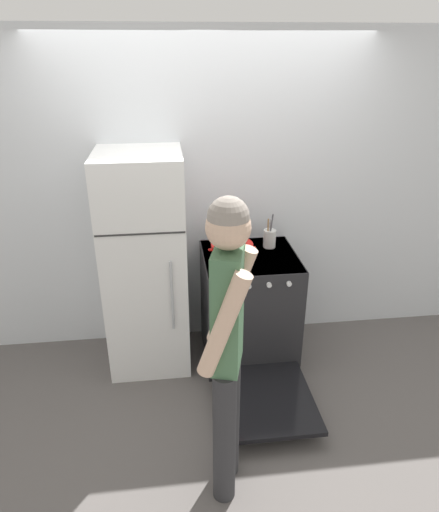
% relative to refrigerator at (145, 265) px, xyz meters
% --- Properties ---
extents(ground_plane, '(14.00, 14.00, 0.00)m').
position_rel_refrigerator_xyz_m(ground_plane, '(0.51, 0.31, -0.87)').
color(ground_plane, '#5B5654').
extents(wall_back, '(10.00, 0.06, 2.55)m').
position_rel_refrigerator_xyz_m(wall_back, '(0.51, 0.34, 0.41)').
color(wall_back, silver).
rests_on(wall_back, ground_plane).
extents(refrigerator, '(0.62, 0.65, 1.73)m').
position_rel_refrigerator_xyz_m(refrigerator, '(0.00, 0.00, 0.00)').
color(refrigerator, white).
rests_on(refrigerator, ground_plane).
extents(stove_range, '(0.73, 1.43, 0.92)m').
position_rel_refrigerator_xyz_m(stove_range, '(0.81, -0.07, -0.41)').
color(stove_range, '#232326').
rests_on(stove_range, ground_plane).
extents(dutch_oven_pot, '(0.35, 0.31, 0.20)m').
position_rel_refrigerator_xyz_m(dutch_oven_pot, '(0.65, -0.18, 0.13)').
color(dutch_oven_pot, red).
rests_on(dutch_oven_pot, stove_range).
extents(tea_kettle, '(0.23, 0.18, 0.22)m').
position_rel_refrigerator_xyz_m(tea_kettle, '(0.66, 0.10, 0.11)').
color(tea_kettle, silver).
rests_on(tea_kettle, stove_range).
extents(utensil_jar, '(0.10, 0.10, 0.29)m').
position_rel_refrigerator_xyz_m(utensil_jar, '(1.00, 0.11, 0.13)').
color(utensil_jar, silver).
rests_on(utensil_jar, stove_range).
extents(person, '(0.35, 0.42, 1.80)m').
position_rel_refrigerator_xyz_m(person, '(0.46, -1.29, 0.16)').
color(person, '#2D2D30').
rests_on(person, ground_plane).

